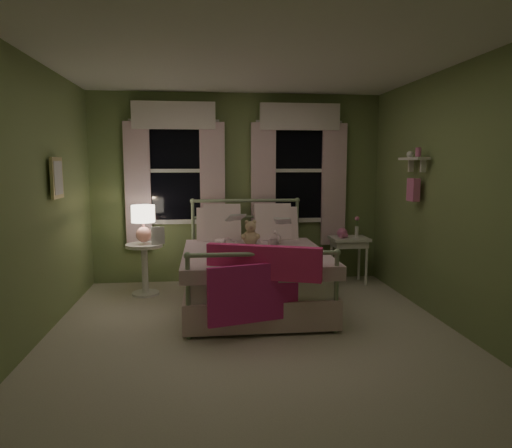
{
  "coord_description": "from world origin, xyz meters",
  "views": [
    {
      "loc": [
        -0.44,
        -4.25,
        1.64
      ],
      "look_at": [
        0.09,
        0.58,
        1.0
      ],
      "focal_mm": 32.0,
      "sensor_mm": 36.0,
      "label": 1
    }
  ],
  "objects": [
    {
      "name": "room_shell",
      "position": [
        0.0,
        0.0,
        1.3
      ],
      "size": [
        4.2,
        4.2,
        4.2
      ],
      "color": "beige",
      "rests_on": "ground"
    },
    {
      "name": "bed",
      "position": [
        0.09,
        0.93,
        0.38
      ],
      "size": [
        1.58,
        2.04,
        1.18
      ],
      "color": "white",
      "rests_on": "ground"
    },
    {
      "name": "pink_throw",
      "position": [
        0.09,
        -0.1,
        0.61
      ],
      "size": [
        1.07,
        0.47,
        0.71
      ],
      "color": "#F6307E",
      "rests_on": "bed"
    },
    {
      "name": "child_left",
      "position": [
        -0.19,
        1.35,
        0.95
      ],
      "size": [
        0.32,
        0.27,
        0.75
      ],
      "primitive_type": "imported",
      "rotation": [
        0.0,
        0.0,
        3.55
      ],
      "color": "#F7D1DD",
      "rests_on": "bed"
    },
    {
      "name": "child_right",
      "position": [
        0.37,
        1.35,
        0.89
      ],
      "size": [
        0.35,
        0.29,
        0.65
      ],
      "primitive_type": "imported",
      "rotation": [
        0.0,
        0.0,
        3.0
      ],
      "color": "#F7D1DD",
      "rests_on": "bed"
    },
    {
      "name": "book_left",
      "position": [
        -0.19,
        1.1,
        0.96
      ],
      "size": [
        0.22,
        0.15,
        0.26
      ],
      "primitive_type": "imported",
      "rotation": [
        1.22,
        0.0,
        0.21
      ],
      "color": "beige",
      "rests_on": "child_left"
    },
    {
      "name": "book_right",
      "position": [
        0.37,
        1.1,
        0.92
      ],
      "size": [
        0.22,
        0.16,
        0.26
      ],
      "primitive_type": "imported",
      "rotation": [
        1.22,
        0.0,
        -0.24
      ],
      "color": "beige",
      "rests_on": "child_right"
    },
    {
      "name": "teddy_bear",
      "position": [
        0.09,
        1.19,
        0.79
      ],
      "size": [
        0.23,
        0.19,
        0.31
      ],
      "color": "tan",
      "rests_on": "bed"
    },
    {
      "name": "nightstand_left",
      "position": [
        -1.22,
        1.48,
        0.42
      ],
      "size": [
        0.46,
        0.46,
        0.65
      ],
      "color": "white",
      "rests_on": "ground"
    },
    {
      "name": "table_lamp",
      "position": [
        -1.22,
        1.48,
        0.95
      ],
      "size": [
        0.29,
        0.29,
        0.46
      ],
      "color": "#F4A090",
      "rests_on": "nightstand_left"
    },
    {
      "name": "book_nightstand",
      "position": [
        -1.12,
        1.4,
        0.66
      ],
      "size": [
        0.21,
        0.25,
        0.02
      ],
      "primitive_type": "imported",
      "rotation": [
        0.0,
        0.0,
        0.2
      ],
      "color": "beige",
      "rests_on": "nightstand_left"
    },
    {
      "name": "nightstand_right",
      "position": [
        1.49,
        1.71,
        0.55
      ],
      "size": [
        0.5,
        0.4,
        0.64
      ],
      "color": "white",
      "rests_on": "ground"
    },
    {
      "name": "pink_toy",
      "position": [
        1.39,
        1.7,
        0.71
      ],
      "size": [
        0.14,
        0.2,
        0.14
      ],
      "color": "pink",
      "rests_on": "nightstand_right"
    },
    {
      "name": "bud_vase",
      "position": [
        1.61,
        1.76,
        0.79
      ],
      "size": [
        0.06,
        0.06,
        0.28
      ],
      "color": "white",
      "rests_on": "nightstand_right"
    },
    {
      "name": "window_left",
      "position": [
        -0.85,
        2.03,
        1.62
      ],
      "size": [
        1.34,
        0.13,
        1.96
      ],
      "color": "black",
      "rests_on": "room_shell"
    },
    {
      "name": "window_right",
      "position": [
        0.85,
        2.03,
        1.62
      ],
      "size": [
        1.34,
        0.13,
        1.96
      ],
      "color": "black",
      "rests_on": "room_shell"
    },
    {
      "name": "wall_shelf",
      "position": [
        1.9,
        0.7,
        1.52
      ],
      "size": [
        0.15,
        0.5,
        0.6
      ],
      "color": "white",
      "rests_on": "room_shell"
    },
    {
      "name": "framed_picture",
      "position": [
        -1.95,
        0.6,
        1.5
      ],
      "size": [
        0.03,
        0.32,
        0.42
      ],
      "color": "beige",
      "rests_on": "room_shell"
    }
  ]
}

